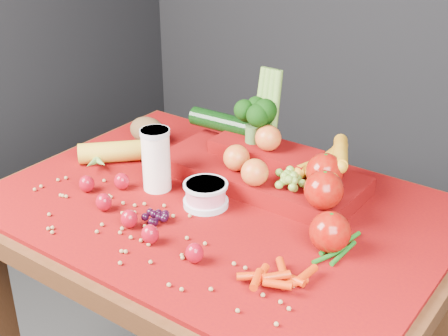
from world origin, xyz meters
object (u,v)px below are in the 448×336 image
Objects in this scene: milk_glass at (156,157)px; produce_mound at (273,165)px; table at (219,242)px; yogurt_bowl at (206,194)px.

produce_mound is at bearing 37.65° from milk_glass.
yogurt_bowl is (-0.02, -0.02, 0.14)m from table.
milk_glass reaches higher than table.
produce_mound is at bearing 65.78° from yogurt_bowl.
table is at bearing -110.27° from produce_mound.
table is 1.82× the size of produce_mound.
yogurt_bowl is at bearing -134.56° from table.
produce_mound reaches higher than table.
produce_mound is (0.23, 0.18, -0.03)m from milk_glass.
table is 0.14m from yogurt_bowl.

